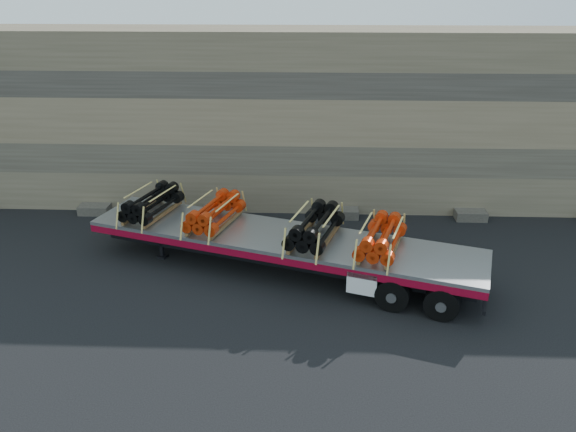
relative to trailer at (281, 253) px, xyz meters
name	(u,v)px	position (x,y,z in m)	size (l,w,h in m)	color
ground	(288,275)	(0.26, -0.28, -0.64)	(120.00, 120.00, 0.00)	black
rock_wall	(295,119)	(0.26, 6.22, 2.86)	(44.00, 3.00, 7.00)	#7A6B54
trailer	(281,253)	(0.00, 0.00, 0.00)	(12.75, 2.45, 1.28)	#ACAFB4
bundle_front	(152,204)	(-4.48, 1.44, 1.05)	(1.18, 2.35, 0.83)	black
bundle_midfront	(215,213)	(-2.20, 0.71, 1.06)	(1.19, 2.37, 0.84)	red
bundle_midrear	(315,228)	(1.08, -0.35, 1.08)	(1.25, 2.51, 0.89)	black
bundle_rear	(381,238)	(3.05, -0.98, 1.05)	(1.17, 2.33, 0.83)	red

